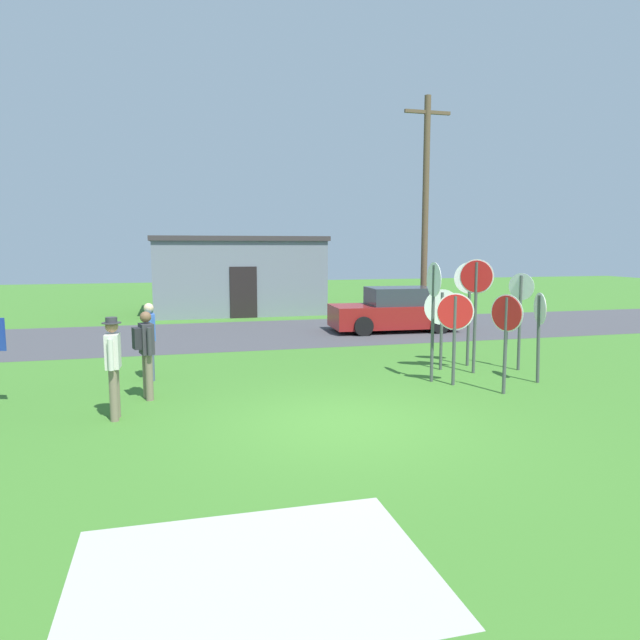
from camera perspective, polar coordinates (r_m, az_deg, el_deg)
ground_plane at (r=9.58m, az=2.32°, el=-10.28°), size 80.00×80.00×0.00m
street_asphalt at (r=19.34m, az=-6.48°, el=-1.35°), size 60.00×6.40×0.01m
concrete_path at (r=5.60m, az=-6.65°, el=-23.83°), size 3.20×2.40×0.01m
building_background at (r=25.74m, az=-8.26°, el=4.50°), size 7.34×4.66×3.34m
utility_pole at (r=22.28m, az=10.45°, el=11.04°), size 1.80×0.24×8.42m
parked_car_on_street at (r=19.96m, az=7.50°, el=0.89°), size 4.39×2.18×1.51m
stop_sign_low_front at (r=13.72m, az=12.04°, el=0.45°), size 0.80×0.25×1.91m
stop_sign_leaning_left at (r=14.30m, az=14.66°, el=2.40°), size 0.73×0.25×2.53m
stop_sign_center_cluster at (r=12.41m, az=11.23°, el=1.87°), size 0.07×0.73×2.57m
stop_sign_rear_right at (r=12.22m, az=13.27°, el=-0.28°), size 0.72×0.32×1.95m
stop_sign_rear_left at (r=13.47m, az=15.26°, el=2.37°), size 0.57×0.55×2.62m
stop_sign_tallest at (r=11.76m, az=18.04°, el=-0.63°), size 0.28×0.69×1.98m
stop_sign_leaning_right at (r=14.13m, az=19.34°, el=1.32°), size 0.33×0.56×2.29m
stop_sign_nearest at (r=12.98m, az=21.00°, el=-0.22°), size 0.20×0.66×1.94m
person_on_left at (r=10.18m, az=-19.90°, el=-3.95°), size 0.32×0.57×1.74m
person_in_dark_shirt at (r=11.32m, az=-16.98°, el=-2.74°), size 0.42×0.55×1.69m
person_near_signs at (r=12.95m, az=-16.59°, el=-1.64°), size 0.26×0.57×1.69m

